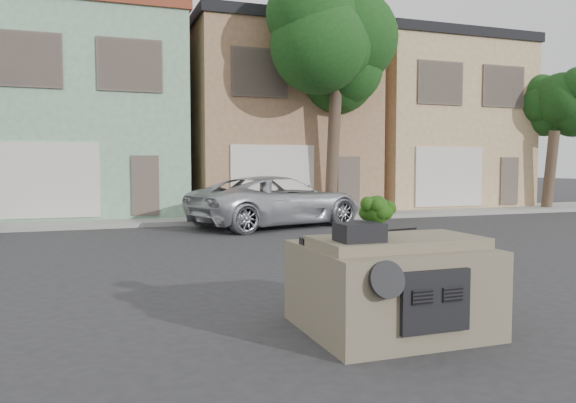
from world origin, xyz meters
TOP-DOWN VIEW (x-y plane):
  - ground_plane at (0.00, 0.00)m, footprint 120.00×120.00m
  - sidewalk at (0.00, 10.50)m, footprint 40.00×3.00m
  - townhouse_mint at (-3.50, 14.50)m, footprint 7.20×8.20m
  - townhouse_tan at (4.00, 14.50)m, footprint 7.20×8.20m
  - townhouse_beige at (11.50, 14.50)m, footprint 7.20×8.20m
  - silver_pickup at (2.29, 7.95)m, footprint 6.24×4.23m
  - tree_near at (5.00, 9.80)m, footprint 4.40×4.00m
  - tree_far at (15.00, 9.80)m, footprint 3.20×3.00m
  - car_dashboard at (0.00, -3.00)m, footprint 2.00×1.80m
  - instrument_hump at (-0.58, -3.35)m, footprint 0.48×0.38m
  - wiper_arm at (0.28, -2.62)m, footprint 0.69×0.15m
  - broccoli at (-0.23, -3.07)m, footprint 0.50×0.50m

SIDE VIEW (x-z plane):
  - ground_plane at x=0.00m, z-range 0.00..0.00m
  - silver_pickup at x=2.29m, z-range -0.79..0.79m
  - sidewalk at x=0.00m, z-range 0.00..0.15m
  - car_dashboard at x=0.00m, z-range 0.00..1.12m
  - wiper_arm at x=0.28m, z-range 1.12..1.14m
  - instrument_hump at x=-0.58m, z-range 1.12..1.32m
  - broccoli at x=-0.23m, z-range 1.12..1.60m
  - tree_far at x=15.00m, z-range 0.00..6.00m
  - townhouse_mint at x=-3.50m, z-range 0.00..7.55m
  - townhouse_tan at x=4.00m, z-range 0.00..7.55m
  - townhouse_beige at x=11.50m, z-range 0.00..7.55m
  - tree_near at x=5.00m, z-range 0.00..8.50m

